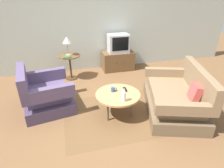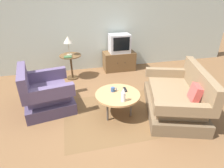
{
  "view_description": "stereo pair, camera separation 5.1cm",
  "coord_description": "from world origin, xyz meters",
  "px_view_note": "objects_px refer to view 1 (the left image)",
  "views": [
    {
      "loc": [
        -0.78,
        -2.81,
        2.16
      ],
      "look_at": [
        0.01,
        0.25,
        0.55
      ],
      "focal_mm": 29.47,
      "sensor_mm": 36.0,
      "label": 1
    },
    {
      "loc": [
        -0.73,
        -2.82,
        2.16
      ],
      "look_at": [
        0.01,
        0.25,
        0.55
      ],
      "focal_mm": 29.47,
      "sensor_mm": 36.0,
      "label": 2
    }
  ],
  "objects_px": {
    "tv_stand": "(118,61)",
    "television": "(118,43)",
    "table_lamp": "(67,41)",
    "tv_remote_dark": "(125,89)",
    "couch": "(176,98)",
    "armchair": "(45,95)",
    "side_table": "(70,62)",
    "vase": "(124,95)",
    "book": "(67,57)",
    "mug": "(113,89)",
    "coffee_table": "(118,95)"
  },
  "relations": [
    {
      "from": "armchair",
      "to": "side_table",
      "type": "relative_size",
      "value": 1.7
    },
    {
      "from": "tv_stand",
      "to": "vase",
      "type": "height_order",
      "value": "vase"
    },
    {
      "from": "tv_stand",
      "to": "mug",
      "type": "height_order",
      "value": "mug"
    },
    {
      "from": "armchair",
      "to": "side_table",
      "type": "height_order",
      "value": "armchair"
    },
    {
      "from": "tv_stand",
      "to": "tv_remote_dark",
      "type": "bearing_deg",
      "value": -102.66
    },
    {
      "from": "side_table",
      "to": "tv_stand",
      "type": "bearing_deg",
      "value": 12.12
    },
    {
      "from": "tv_stand",
      "to": "vase",
      "type": "relative_size",
      "value": 3.62
    },
    {
      "from": "television",
      "to": "side_table",
      "type": "bearing_deg",
      "value": -168.45
    },
    {
      "from": "armchair",
      "to": "table_lamp",
      "type": "xyz_separation_m",
      "value": [
        0.56,
        1.34,
        0.74
      ]
    },
    {
      "from": "coffee_table",
      "to": "table_lamp",
      "type": "distance_m",
      "value": 2.16
    },
    {
      "from": "table_lamp",
      "to": "tv_remote_dark",
      "type": "xyz_separation_m",
      "value": [
        0.96,
        -1.82,
        -0.57
      ]
    },
    {
      "from": "side_table",
      "to": "table_lamp",
      "type": "bearing_deg",
      "value": 150.65
    },
    {
      "from": "side_table",
      "to": "tv_stand",
      "type": "xyz_separation_m",
      "value": [
        1.41,
        0.3,
        -0.2
      ]
    },
    {
      "from": "book",
      "to": "armchair",
      "type": "bearing_deg",
      "value": -112.54
    },
    {
      "from": "armchair",
      "to": "vase",
      "type": "bearing_deg",
      "value": 48.68
    },
    {
      "from": "television",
      "to": "mug",
      "type": "relative_size",
      "value": 4.84
    },
    {
      "from": "side_table",
      "to": "book",
      "type": "bearing_deg",
      "value": -110.91
    },
    {
      "from": "table_lamp",
      "to": "book",
      "type": "bearing_deg",
      "value": -104.93
    },
    {
      "from": "armchair",
      "to": "table_lamp",
      "type": "distance_m",
      "value": 1.63
    },
    {
      "from": "couch",
      "to": "mug",
      "type": "distance_m",
      "value": 1.27
    },
    {
      "from": "coffee_table",
      "to": "mug",
      "type": "relative_size",
      "value": 6.89
    },
    {
      "from": "tv_stand",
      "to": "tv_remote_dark",
      "type": "distance_m",
      "value": 2.17
    },
    {
      "from": "couch",
      "to": "tv_stand",
      "type": "relative_size",
      "value": 1.98
    },
    {
      "from": "tv_stand",
      "to": "television",
      "type": "relative_size",
      "value": 1.58
    },
    {
      "from": "couch",
      "to": "table_lamp",
      "type": "distance_m",
      "value": 2.93
    },
    {
      "from": "couch",
      "to": "tv_stand",
      "type": "xyz_separation_m",
      "value": [
        -0.51,
        2.36,
        -0.01
      ]
    },
    {
      "from": "side_table",
      "to": "mug",
      "type": "height_order",
      "value": "side_table"
    },
    {
      "from": "mug",
      "to": "book",
      "type": "relative_size",
      "value": 0.63
    },
    {
      "from": "vase",
      "to": "book",
      "type": "height_order",
      "value": "vase"
    },
    {
      "from": "side_table",
      "to": "mug",
      "type": "xyz_separation_m",
      "value": [
        0.7,
        -1.81,
        0.03
      ]
    },
    {
      "from": "coffee_table",
      "to": "table_lamp",
      "type": "xyz_separation_m",
      "value": [
        -0.78,
        1.92,
        0.61
      ]
    },
    {
      "from": "side_table",
      "to": "vase",
      "type": "distance_m",
      "value": 2.32
    },
    {
      "from": "armchair",
      "to": "television",
      "type": "distance_m",
      "value": 2.62
    },
    {
      "from": "vase",
      "to": "book",
      "type": "relative_size",
      "value": 1.33
    },
    {
      "from": "mug",
      "to": "tv_remote_dark",
      "type": "distance_m",
      "value": 0.24
    },
    {
      "from": "tv_stand",
      "to": "tv_remote_dark",
      "type": "xyz_separation_m",
      "value": [
        -0.47,
        -2.11,
        0.2
      ]
    },
    {
      "from": "armchair",
      "to": "coffee_table",
      "type": "relative_size",
      "value": 1.35
    },
    {
      "from": "television",
      "to": "tv_stand",
      "type": "bearing_deg",
      "value": 90.0
    },
    {
      "from": "table_lamp",
      "to": "vase",
      "type": "xyz_separation_m",
      "value": [
        0.81,
        -2.19,
        -0.46
      ]
    },
    {
      "from": "vase",
      "to": "mug",
      "type": "height_order",
      "value": "vase"
    },
    {
      "from": "couch",
      "to": "book",
      "type": "bearing_deg",
      "value": 64.7
    },
    {
      "from": "tv_remote_dark",
      "to": "book",
      "type": "height_order",
      "value": "book"
    },
    {
      "from": "vase",
      "to": "book",
      "type": "xyz_separation_m",
      "value": [
        -0.86,
        2.0,
        0.09
      ]
    },
    {
      "from": "coffee_table",
      "to": "tv_remote_dark",
      "type": "height_order",
      "value": "tv_remote_dark"
    },
    {
      "from": "couch",
      "to": "tv_remote_dark",
      "type": "distance_m",
      "value": 1.03
    },
    {
      "from": "side_table",
      "to": "book",
      "type": "height_order",
      "value": "book"
    },
    {
      "from": "tv_stand",
      "to": "vase",
      "type": "xyz_separation_m",
      "value": [
        -0.62,
        -2.48,
        0.31
      ]
    },
    {
      "from": "table_lamp",
      "to": "book",
      "type": "relative_size",
      "value": 2.55
    },
    {
      "from": "television",
      "to": "mug",
      "type": "height_order",
      "value": "television"
    },
    {
      "from": "television",
      "to": "couch",
      "type": "bearing_deg",
      "value": -77.68
    }
  ]
}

